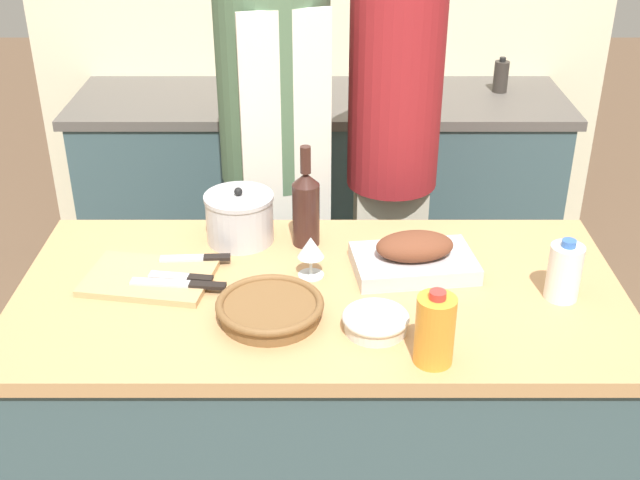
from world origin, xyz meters
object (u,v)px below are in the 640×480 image
Objects in this scene: knife_paring at (183,277)px; condiment_bottle_tall at (273,82)px; condiment_bottle_short at (242,77)px; person_cook_aproned at (276,141)px; knife_bread at (198,258)px; wine_bottle_green at (306,206)px; cutting_board at (149,278)px; wine_glass_left at (311,249)px; condiment_bottle_extra at (502,76)px; wicker_basket at (270,309)px; stock_pot at (240,218)px; person_cook_guest at (393,146)px; roasting_pan at (414,257)px; knife_chef at (182,284)px; juice_jug at (434,330)px; milk_jug at (564,272)px; mixing_bowl at (375,322)px.

condiment_bottle_tall is (0.17, 1.35, 0.11)m from knife_paring.
person_cook_aproned reaches higher than condiment_bottle_short.
wine_bottle_green is at bearing 22.58° from knife_bread.
cutting_board is 3.08× the size of wine_glass_left.
knife_paring is 1.88m from condiment_bottle_extra.
cutting_board is 1.20× the size of wine_bottle_green.
cutting_board is 1.86× the size of knife_bread.
wicker_basket is 2.29× the size of wine_glass_left.
condiment_bottle_extra is (1.11, 1.40, 0.09)m from knife_bread.
condiment_bottle_extra reaches higher than stock_pot.
cutting_board is at bearing -136.38° from person_cook_guest.
roasting_pan is 1.86× the size of condiment_bottle_tall.
cutting_board is at bearing -95.65° from condiment_bottle_short.
wine_glass_left reaches higher than knife_chef.
juice_jug is at bearing -26.08° from cutting_board.
mixing_bowl is at bearing -163.02° from milk_jug.
cutting_board is 1.01m from person_cook_guest.
mixing_bowl is at bearing -110.26° from condiment_bottle_extra.
wicker_basket is at bearing 168.81° from mixing_bowl.
condiment_bottle_tall is at bearing 79.00° from cutting_board.
condiment_bottle_short reaches higher than condiment_bottle_tall.
wine_glass_left is 1.66m from condiment_bottle_extra.
milk_jug is at bearing -62.19° from person_cook_aproned.
condiment_bottle_short is (-0.58, 1.72, 0.05)m from juice_jug.
roasting_pan is at bearing 9.59° from knife_chef.
cutting_board is at bearing 158.86° from mixing_bowl.
knife_bread is 1.30× the size of condiment_bottle_extra.
condiment_bottle_extra is (0.51, 1.43, 0.06)m from roasting_pan.
milk_jug is 1.13m from person_cook_aproned.
juice_jug is 1.25× the size of condiment_bottle_extra.
condiment_bottle_tall reaches higher than wicker_basket.
wine_bottle_green reaches higher than cutting_board.
mixing_bowl reaches higher than knife_paring.
person_cook_aproned is (0.21, 0.75, 0.09)m from knife_paring.
knife_chef is 0.15× the size of person_cook_guest.
mixing_bowl is 0.64× the size of knife_chef.
knife_bread is at bearing 176.85° from roasting_pan.
stock_pot is 0.68m from person_cook_guest.
roasting_pan is 2.35× the size of condiment_bottle_extra.
person_cook_aproned is (0.18, 0.65, 0.09)m from knife_bread.
knife_paring is 1.37m from condiment_bottle_tall.
person_cook_aproned is (0.17, -0.63, -0.03)m from condiment_bottle_short.
person_cook_guest is at bearing -18.75° from person_cook_aproned.
person_cook_aproned is (-0.11, 0.53, -0.01)m from wine_bottle_green.
roasting_pan is 0.52m from stock_pot.
juice_jug is 0.71m from knife_paring.
stock_pot is at bearing -136.62° from person_cook_guest.
person_cook_guest is at bearing 83.13° from mixing_bowl.
wine_bottle_green is 1.38× the size of condiment_bottle_short.
condiment_bottle_short reaches higher than mixing_bowl.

